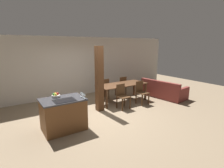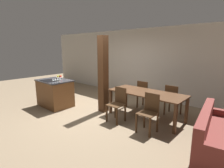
% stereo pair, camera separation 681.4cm
% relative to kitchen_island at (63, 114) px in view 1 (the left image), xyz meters
% --- Properties ---
extents(ground_plane, '(16.00, 16.00, 0.00)m').
position_rel_kitchen_island_xyz_m(ground_plane, '(1.43, 0.42, -0.46)').
color(ground_plane, '#847056').
extents(wall_back, '(11.20, 0.08, 2.70)m').
position_rel_kitchen_island_xyz_m(wall_back, '(1.43, 3.07, 0.89)').
color(wall_back, beige).
rests_on(wall_back, ground_plane).
extents(kitchen_island, '(1.17, 0.82, 0.91)m').
position_rel_kitchen_island_xyz_m(kitchen_island, '(0.00, 0.00, 0.00)').
color(kitchen_island, brown).
rests_on(kitchen_island, ground_plane).
extents(fruit_bowl, '(0.23, 0.23, 0.12)m').
position_rel_kitchen_island_xyz_m(fruit_bowl, '(-0.10, 0.27, 0.50)').
color(fruit_bowl, silver).
rests_on(fruit_bowl, kitchen_island).
extents(wine_glass_near, '(0.06, 0.06, 0.14)m').
position_rel_kitchen_island_xyz_m(wine_glass_near, '(0.51, -0.34, 0.56)').
color(wine_glass_near, silver).
rests_on(wine_glass_near, kitchen_island).
extents(wine_glass_middle, '(0.06, 0.06, 0.14)m').
position_rel_kitchen_island_xyz_m(wine_glass_middle, '(0.51, -0.26, 0.56)').
color(wine_glass_middle, silver).
rests_on(wine_glass_middle, kitchen_island).
extents(wine_glass_far, '(0.06, 0.06, 0.14)m').
position_rel_kitchen_island_xyz_m(wine_glass_far, '(0.51, -0.18, 0.56)').
color(wine_glass_far, silver).
rests_on(wine_glass_far, kitchen_island).
extents(wine_glass_end, '(0.06, 0.06, 0.14)m').
position_rel_kitchen_island_xyz_m(wine_glass_end, '(0.51, -0.10, 0.56)').
color(wine_glass_end, silver).
rests_on(wine_glass_end, kitchen_island).
extents(dining_table, '(2.11, 0.89, 0.75)m').
position_rel_kitchen_island_xyz_m(dining_table, '(2.86, 1.13, 0.21)').
color(dining_table, '#51331E').
rests_on(dining_table, ground_plane).
extents(dining_chair_near_left, '(0.40, 0.40, 0.92)m').
position_rel_kitchen_island_xyz_m(dining_chair_near_left, '(2.39, 0.45, 0.04)').
color(dining_chair_near_left, '#472D19').
rests_on(dining_chair_near_left, ground_plane).
extents(dining_chair_near_right, '(0.40, 0.40, 0.92)m').
position_rel_kitchen_island_xyz_m(dining_chair_near_right, '(3.34, 0.45, 0.04)').
color(dining_chair_near_right, '#472D19').
rests_on(dining_chair_near_right, ground_plane).
extents(dining_chair_far_left, '(0.40, 0.40, 0.92)m').
position_rel_kitchen_island_xyz_m(dining_chair_far_left, '(2.39, 1.80, 0.04)').
color(dining_chair_far_left, '#472D19').
rests_on(dining_chair_far_left, ground_plane).
extents(dining_chair_far_right, '(0.40, 0.40, 0.92)m').
position_rel_kitchen_island_xyz_m(dining_chair_far_right, '(3.34, 1.80, 0.04)').
color(dining_chair_far_right, '#472D19').
rests_on(dining_chair_far_right, ground_plane).
extents(couch, '(1.18, 2.05, 0.79)m').
position_rel_kitchen_island_xyz_m(couch, '(4.84, 0.61, -0.19)').
color(couch, maroon).
rests_on(couch, ground_plane).
extents(timber_post, '(0.24, 0.24, 2.31)m').
position_rel_kitchen_island_xyz_m(timber_post, '(1.57, 0.74, 0.70)').
color(timber_post, '#4C2D19').
rests_on(timber_post, ground_plane).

